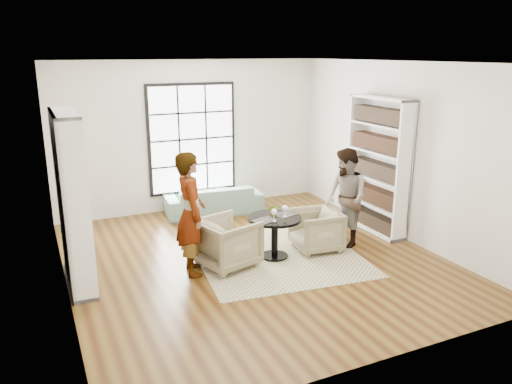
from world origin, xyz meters
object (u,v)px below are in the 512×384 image
armchair_left (227,243)px  wine_glass_right (285,208)px  wine_glass_left (274,212)px  sofa (214,200)px  armchair_right (316,230)px  person_left (191,214)px  person_right (346,198)px  flower_centerpiece (274,211)px  pedestal_table (275,228)px

armchair_left → wine_glass_right: size_ratio=4.36×
wine_glass_left → sofa: bearing=89.8°
armchair_right → person_left: 2.17m
armchair_right → person_right: 0.73m
armchair_left → flower_centerpiece: bearing=-105.1°
person_left → flower_centerpiece: 1.35m
person_left → flower_centerpiece: size_ratio=8.93×
sofa → flower_centerpiece: flower_centerpiece is taller
wine_glass_left → pedestal_table: bearing=60.4°
pedestal_table → wine_glass_right: 0.36m
sofa → person_left: bearing=68.9°
armchair_left → sofa: bearing=-31.6°
sofa → wine_glass_left: wine_glass_left is taller
person_right → sofa: bearing=-147.3°
armchair_left → flower_centerpiece: flower_centerpiece is taller
flower_centerpiece → armchair_right: bearing=-2.0°
armchair_right → sofa: bearing=-154.6°
pedestal_table → person_left: bearing=179.3°
sofa → armchair_left: size_ratio=2.32×
pedestal_table → wine_glass_left: wine_glass_left is taller
armchair_left → person_right: bearing=-106.4°
armchair_right → person_right: person_right is taller
armchair_right → flower_centerpiece: flower_centerpiece is taller
pedestal_table → flower_centerpiece: bearing=94.0°
armchair_right → wine_glass_left: size_ratio=3.76×
pedestal_table → person_left: person_left is taller
armchair_right → wine_glass_left: (-0.85, -0.17, 0.47)m
pedestal_table → sofa: pedestal_table is taller
person_left → person_right: size_ratio=1.11×
armchair_right → person_left: size_ratio=0.41×
armchair_left → wine_glass_right: bearing=-109.9°
pedestal_table → sofa: bearing=91.9°
pedestal_table → armchair_right: 0.77m
sofa → flower_centerpiece: size_ratio=9.45×
armchair_left → flower_centerpiece: 0.88m
armchair_left → wine_glass_right: 1.04m
armchair_right → pedestal_table: bearing=-83.0°
armchair_right → person_left: (-2.10, 0.01, 0.57)m
wine_glass_right → flower_centerpiece: bearing=153.8°
sofa → person_right: 2.94m
armchair_right → armchair_left: bearing=-83.6°
armchair_left → armchair_right: (1.55, -0.01, -0.04)m
sofa → wine_glass_left: bearing=95.2°
armchair_right → wine_glass_right: wine_glass_right is taller
sofa → wine_glass_right: wine_glass_right is taller
sofa → person_left: size_ratio=1.06×
pedestal_table → wine_glass_right: size_ratio=4.43×
armchair_right → wine_glass_left: bearing=-71.9°
flower_centerpiece → wine_glass_left: bearing=-115.5°
pedestal_table → wine_glass_left: size_ratio=4.24×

